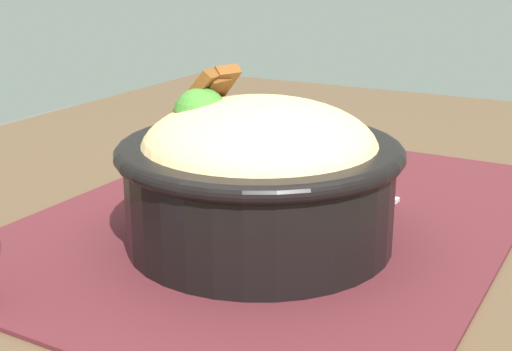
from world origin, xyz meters
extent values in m
cube|color=#4C3826|center=(0.00, 0.00, 0.73)|extent=(1.20, 0.92, 0.03)
cylinder|color=#412F20|center=(0.54, 0.40, 0.36)|extent=(0.04, 0.04, 0.72)
cube|color=#47191E|center=(0.02, 0.01, 0.75)|extent=(0.48, 0.36, 0.00)
cylinder|color=black|center=(-0.03, 0.00, 0.79)|extent=(0.19, 0.19, 0.07)
torus|color=black|center=(-0.03, 0.00, 0.82)|extent=(0.20, 0.20, 0.01)
ellipsoid|color=tan|center=(-0.03, 0.00, 0.82)|extent=(0.24, 0.24, 0.07)
sphere|color=#377126|center=(-0.04, 0.04, 0.84)|extent=(0.04, 0.04, 0.04)
cylinder|color=orange|center=(-0.07, -0.01, 0.84)|extent=(0.03, 0.03, 0.01)
cube|color=brown|center=(-0.01, 0.05, 0.85)|extent=(0.04, 0.05, 0.05)
cube|color=brown|center=(-0.02, 0.05, 0.85)|extent=(0.03, 0.05, 0.04)
cube|color=brown|center=(-0.03, 0.05, 0.85)|extent=(0.02, 0.04, 0.05)
cube|color=#B4B4B4|center=(0.10, -0.03, 0.75)|extent=(0.01, 0.07, 0.00)
cube|color=#B4B4B4|center=(0.10, 0.01, 0.75)|extent=(0.01, 0.01, 0.00)
cube|color=#B4B4B4|center=(0.10, 0.03, 0.75)|extent=(0.02, 0.03, 0.00)
cube|color=#B4B4B4|center=(0.11, 0.05, 0.75)|extent=(0.00, 0.02, 0.00)
cube|color=#B4B4B4|center=(0.11, 0.05, 0.75)|extent=(0.00, 0.02, 0.00)
cube|color=#B4B4B4|center=(0.10, 0.05, 0.75)|extent=(0.00, 0.02, 0.00)
cube|color=#B4B4B4|center=(0.10, 0.05, 0.75)|extent=(0.00, 0.02, 0.00)
camera|label=1|loc=(-0.45, -0.22, 0.95)|focal=49.16mm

